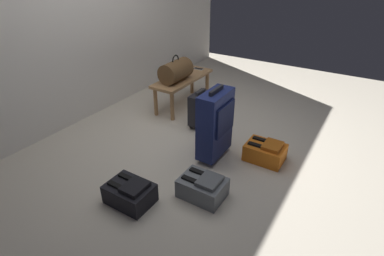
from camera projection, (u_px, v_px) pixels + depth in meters
ground_plane at (199, 143)px, 3.38m from camera, size 6.60×6.60×0.00m
bench at (183, 82)px, 4.08m from camera, size 1.00×0.36×0.41m
duffel_bag_brown at (176, 71)px, 3.87m from camera, size 0.44×0.26×0.34m
cell_phone at (198, 69)px, 4.34m from camera, size 0.07×0.14×0.01m
suitcase_upright_navy at (215, 124)px, 2.96m from camera, size 0.42×0.22×0.75m
suitcase_small_charcoal at (201, 108)px, 3.61m from camera, size 0.32×0.18×0.46m
backpack_grey at (203, 187)px, 2.59m from camera, size 0.28×0.38×0.21m
backpack_dark at (130, 193)px, 2.52m from camera, size 0.28×0.38×0.21m
backpack_orange at (265, 152)px, 3.06m from camera, size 0.28×0.38×0.21m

